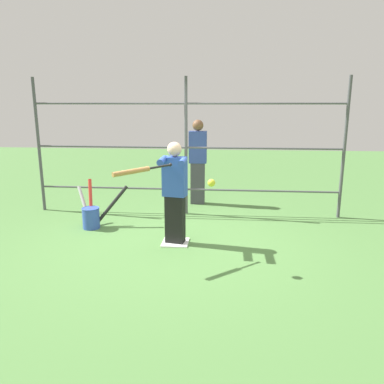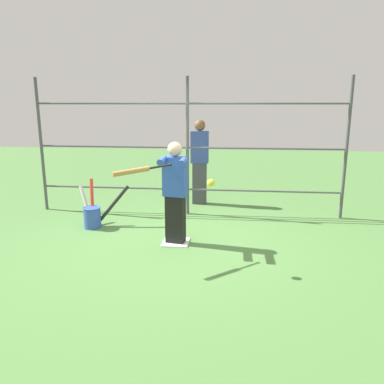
{
  "view_description": "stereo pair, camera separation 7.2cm",
  "coord_description": "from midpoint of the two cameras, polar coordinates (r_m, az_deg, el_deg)",
  "views": [
    {
      "loc": [
        -0.75,
        5.39,
        2.11
      ],
      "look_at": [
        -0.29,
        0.34,
        0.9
      ],
      "focal_mm": 35.0,
      "sensor_mm": 36.0,
      "label": 1
    },
    {
      "loc": [
        -0.82,
        5.39,
        2.11
      ],
      "look_at": [
        -0.29,
        0.34,
        0.9
      ],
      "focal_mm": 35.0,
      "sensor_mm": 36.0,
      "label": 2
    }
  ],
  "objects": [
    {
      "name": "bystander_behind_fence",
      "position": [
        7.88,
        1.43,
        4.78
      ],
      "size": [
        0.37,
        0.23,
        1.77
      ],
      "color": "#3F3F47",
      "rests_on": "ground"
    },
    {
      "name": "home_plate",
      "position": [
        5.83,
        -2.14,
        -7.66
      ],
      "size": [
        0.4,
        0.4,
        0.02
      ],
      "color": "white",
      "rests_on": "ground"
    },
    {
      "name": "baseball_bat_swinging",
      "position": [
        4.84,
        -8.08,
        3.25
      ],
      "size": [
        0.68,
        0.63,
        0.1
      ],
      "color": "black"
    },
    {
      "name": "ground_plane",
      "position": [
        5.84,
        -2.14,
        -7.75
      ],
      "size": [
        24.0,
        24.0,
        0.0
      ],
      "primitive_type": "plane",
      "color": "#4C7A3D"
    },
    {
      "name": "batter",
      "position": [
        5.58,
        -2.23,
        0.28
      ],
      "size": [
        0.39,
        0.58,
        1.56
      ],
      "color": "black",
      "rests_on": "ground"
    },
    {
      "name": "bat_bucket",
      "position": [
        6.7,
        -14.49,
        -3.33
      ],
      "size": [
        1.0,
        0.59,
        0.81
      ],
      "color": "#3351B2",
      "rests_on": "ground"
    },
    {
      "name": "softball_in_flight",
      "position": [
        4.63,
        3.33,
        1.39
      ],
      "size": [
        0.1,
        0.1,
        0.1
      ],
      "color": "yellow"
    },
    {
      "name": "fence_backstop",
      "position": [
        7.08,
        -0.4,
        6.8
      ],
      "size": [
        5.83,
        0.06,
        2.58
      ],
      "color": "#4C4C51",
      "rests_on": "ground"
    }
  ]
}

